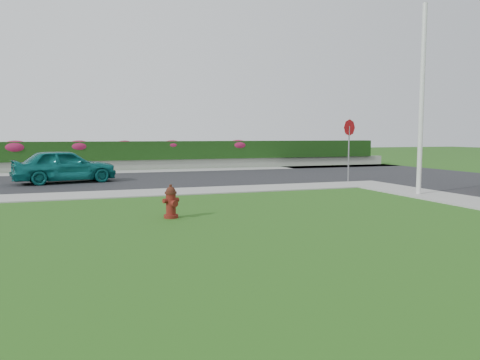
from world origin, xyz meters
name	(u,v)px	position (x,y,z in m)	size (l,w,h in m)	color
ground	(327,244)	(0.00, 0.00, 0.00)	(120.00, 120.00, 0.00)	black
street_far	(64,182)	(-5.00, 14.00, 0.02)	(26.00, 8.00, 0.04)	black
sidewalk_far	(27,198)	(-6.00, 9.00, 0.02)	(24.00, 2.00, 0.04)	gray
curb_corner	(366,184)	(7.00, 9.00, 0.02)	(2.00, 2.00, 0.04)	gray
sidewalk_beyond	(141,171)	(-1.00, 19.00, 0.02)	(34.00, 2.00, 0.04)	gray
retaining_wall	(138,165)	(-1.00, 20.50, 0.30)	(34.00, 0.40, 0.60)	gray
hedge	(137,151)	(-1.00, 20.60, 1.15)	(32.00, 0.90, 1.10)	black
fire_hydrant	(171,202)	(-2.24, 3.78, 0.40)	(0.44, 0.42, 0.84)	#49100B
sedan_teal	(65,166)	(-4.92, 13.58, 0.76)	(1.69, 4.21, 1.43)	#0D6361
utility_pole	(422,101)	(6.70, 5.43, 3.23)	(0.16, 0.16, 6.46)	silver
stop_sign	(349,135)	(6.79, 10.01, 2.08)	(0.73, 0.24, 2.77)	slate
flower_clump_b	(15,147)	(-7.57, 20.50, 1.41)	(1.46, 0.94, 0.73)	#A21B3F
flower_clump_c	(79,146)	(-4.28, 20.50, 1.43)	(1.35, 0.87, 0.68)	#A21B3F
flower_clump_d	(125,145)	(-1.75, 20.50, 1.49)	(1.07, 0.69, 0.54)	#A21B3F
flower_clump_e	(172,145)	(1.08, 20.50, 1.47)	(1.18, 0.76, 0.59)	#A21B3F
flower_clump_f	(238,145)	(5.31, 20.50, 1.44)	(1.33, 0.86, 0.67)	#A21B3F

